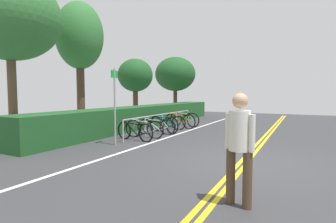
# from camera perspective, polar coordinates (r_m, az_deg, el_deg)

# --- Properties ---
(ground_plane) EXTENTS (34.19, 13.83, 0.05)m
(ground_plane) POSITION_cam_1_polar(r_m,az_deg,el_deg) (7.03, 15.96, -10.51)
(ground_plane) COLOR #353538
(centre_line_yellow_inner) EXTENTS (30.77, 0.10, 0.00)m
(centre_line_yellow_inner) POSITION_cam_1_polar(r_m,az_deg,el_deg) (7.01, 16.62, -10.33)
(centre_line_yellow_inner) COLOR gold
(centre_line_yellow_inner) RESTS_ON ground_plane
(centre_line_yellow_outer) EXTENTS (30.77, 0.10, 0.00)m
(centre_line_yellow_outer) POSITION_cam_1_polar(r_m,az_deg,el_deg) (7.04, 15.32, -10.25)
(centre_line_yellow_outer) COLOR gold
(centre_line_yellow_outer) RESTS_ON ground_plane
(bike_lane_stripe_white) EXTENTS (30.77, 0.12, 0.00)m
(bike_lane_stripe_white) POSITION_cam_1_polar(r_m,az_deg,el_deg) (8.33, -7.69, -7.94)
(bike_lane_stripe_white) COLOR white
(bike_lane_stripe_white) RESTS_ON ground_plane
(bike_rack) EXTENTS (5.84, 0.05, 0.80)m
(bike_rack) POSITION_cam_1_polar(r_m,az_deg,el_deg) (11.79, -1.19, -1.48)
(bike_rack) COLOR #9EA0A5
(bike_rack) RESTS_ON ground_plane
(bicycle_0) EXTENTS (0.49, 1.75, 0.71)m
(bicycle_0) POSITION_cam_1_polar(r_m,az_deg,el_deg) (9.79, -7.13, -4.21)
(bicycle_0) COLOR black
(bicycle_0) RESTS_ON ground_plane
(bicycle_1) EXTENTS (0.46, 1.67, 0.73)m
(bicycle_1) POSITION_cam_1_polar(r_m,az_deg,el_deg) (10.33, -5.10, -3.71)
(bicycle_1) COLOR black
(bicycle_1) RESTS_ON ground_plane
(bicycle_2) EXTENTS (0.59, 1.59, 0.70)m
(bicycle_2) POSITION_cam_1_polar(r_m,az_deg,el_deg) (11.13, -2.49, -3.23)
(bicycle_2) COLOR black
(bicycle_2) RESTS_ON ground_plane
(bicycle_3) EXTENTS (0.66, 1.71, 0.76)m
(bicycle_3) POSITION_cam_1_polar(r_m,az_deg,el_deg) (11.71, -0.95, -2.72)
(bicycle_3) COLOR black
(bicycle_3) RESTS_ON ground_plane
(bicycle_4) EXTENTS (0.64, 1.61, 0.70)m
(bicycle_4) POSITION_cam_1_polar(r_m,az_deg,el_deg) (12.54, 0.03, -2.40)
(bicycle_4) COLOR black
(bicycle_4) RESTS_ON ground_plane
(bicycle_5) EXTENTS (0.46, 1.74, 0.75)m
(bicycle_5) POSITION_cam_1_polar(r_m,az_deg,el_deg) (13.13, 2.57, -2.02)
(bicycle_5) COLOR black
(bicycle_5) RESTS_ON ground_plane
(bicycle_6) EXTENTS (0.49, 1.79, 0.76)m
(bicycle_6) POSITION_cam_1_polar(r_m,az_deg,el_deg) (13.88, 3.52, -1.67)
(bicycle_6) COLOR black
(bicycle_6) RESTS_ON ground_plane
(pedestrian) EXTENTS (0.32, 0.47, 1.71)m
(pedestrian) POSITION_cam_1_polar(r_m,az_deg,el_deg) (4.16, 15.03, -6.20)
(pedestrian) COLOR #4C3826
(pedestrian) RESTS_ON ground_plane
(sign_post_near) EXTENTS (0.36, 0.07, 2.51)m
(sign_post_near) POSITION_cam_1_polar(r_m,az_deg,el_deg) (8.90, -11.32, 2.47)
(sign_post_near) COLOR gray
(sign_post_near) RESTS_ON ground_plane
(hedge_backdrop) EXTENTS (14.79, 1.33, 1.06)m
(hedge_backdrop) POSITION_cam_1_polar(r_m,az_deg,el_deg) (13.99, -4.83, -0.93)
(hedge_backdrop) COLOR #1C4C21
(hedge_backdrop) RESTS_ON ground_plane
(tree_near_left) EXTENTS (3.23, 3.23, 5.58)m
(tree_near_left) POSITION_cam_1_polar(r_m,az_deg,el_deg) (10.52, -30.80, 16.87)
(tree_near_left) COLOR brown
(tree_near_left) RESTS_ON ground_plane
(tree_mid) EXTENTS (2.12, 2.12, 5.80)m
(tree_mid) POSITION_cam_1_polar(r_m,az_deg,el_deg) (13.07, -18.38, 14.84)
(tree_mid) COLOR #473323
(tree_mid) RESTS_ON ground_plane
(tree_far_right) EXTENTS (2.08, 2.08, 3.75)m
(tree_far_right) POSITION_cam_1_polar(r_m,az_deg,el_deg) (16.08, -7.01, 7.57)
(tree_far_right) COLOR #473323
(tree_far_right) RESTS_ON ground_plane
(tree_extra) EXTENTS (2.90, 2.90, 4.31)m
(tree_extra) POSITION_cam_1_polar(r_m,az_deg,el_deg) (19.38, 1.57, 7.96)
(tree_extra) COLOR #473323
(tree_extra) RESTS_ON ground_plane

